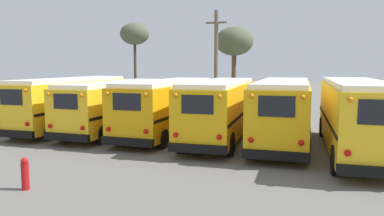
% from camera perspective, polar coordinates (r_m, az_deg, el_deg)
% --- Properties ---
extents(ground_plane, '(160.00, 160.00, 0.00)m').
position_cam_1_polar(ground_plane, '(20.20, -0.29, -4.62)').
color(ground_plane, '#66635E').
extents(school_bus_0, '(2.77, 10.31, 3.13)m').
position_cam_1_polar(school_bus_0, '(24.41, -17.85, 1.03)').
color(school_bus_0, yellow).
rests_on(school_bus_0, ground).
extents(school_bus_1, '(2.55, 9.99, 2.96)m').
position_cam_1_polar(school_bus_1, '(22.66, -11.28, 0.60)').
color(school_bus_1, yellow).
rests_on(school_bus_1, ground).
extents(school_bus_2, '(2.62, 10.11, 3.07)m').
position_cam_1_polar(school_bus_2, '(21.34, -3.63, 0.48)').
color(school_bus_2, '#E5A00C').
rests_on(school_bus_2, ground).
extents(school_bus_3, '(2.91, 9.91, 3.11)m').
position_cam_1_polar(school_bus_3, '(19.72, 4.35, 0.09)').
color(school_bus_3, '#EAAA0F').
rests_on(school_bus_3, ground).
extents(school_bus_4, '(2.80, 9.76, 3.17)m').
position_cam_1_polar(school_bus_4, '(19.11, 13.68, -0.24)').
color(school_bus_4, '#EAAA0F').
rests_on(school_bus_4, ground).
extents(school_bus_5, '(2.86, 10.32, 3.25)m').
position_cam_1_polar(school_bus_5, '(17.98, 23.66, -0.82)').
color(school_bus_5, yellow).
rests_on(school_bus_5, ground).
extents(utility_pole, '(1.80, 0.33, 8.42)m').
position_cam_1_polar(utility_pole, '(31.44, 3.68, 7.26)').
color(utility_pole, brown).
rests_on(utility_pole, ground).
extents(bare_tree_0, '(2.83, 2.83, 8.02)m').
position_cam_1_polar(bare_tree_0, '(37.39, -8.73, 10.96)').
color(bare_tree_0, '#473323').
rests_on(bare_tree_0, ground).
extents(bare_tree_1, '(3.45, 3.45, 7.37)m').
position_cam_1_polar(bare_tree_1, '(34.48, 6.45, 9.90)').
color(bare_tree_1, brown).
rests_on(bare_tree_1, ground).
extents(fire_hydrant, '(0.24, 0.24, 1.03)m').
position_cam_1_polar(fire_hydrant, '(13.02, -24.09, -9.09)').
color(fire_hydrant, '#B21414').
rests_on(fire_hydrant, ground).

